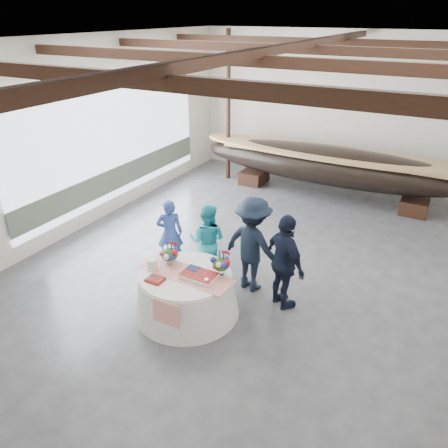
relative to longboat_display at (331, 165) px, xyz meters
The scene contains 14 objects.
floor 4.62m from the longboat_display, 87.99° to the right, with size 10.00×12.00×0.01m, color #3D3D42.
wall_back 1.97m from the longboat_display, 83.89° to the left, with size 10.00×0.02×4.50m, color silver.
wall_front 10.60m from the longboat_display, 89.13° to the right, with size 10.00×0.02×4.50m, color silver.
wall_left 6.75m from the longboat_display, 136.99° to the right, with size 0.02×12.00×4.50m, color silver.
ceiling 5.74m from the longboat_display, 87.99° to the right, with size 10.00×12.00×0.01m, color white.
pavilion_structure 4.82m from the longboat_display, 87.56° to the right, with size 9.80×11.76×4.50m.
open_bay 6.01m from the longboat_display, 143.71° to the right, with size 0.03×7.00×3.20m.
longboat_display is the anchor object (origin of this frame).
banquet_table 6.69m from the longboat_display, 95.49° to the right, with size 1.89×1.89×0.81m.
tabletop_items 6.52m from the longboat_display, 95.59° to the right, with size 1.77×0.98×0.40m.
guest_woman_blue 5.70m from the longboat_display, 108.98° to the right, with size 0.55×0.36×1.50m, color navy.
guest_woman_teal 5.47m from the longboat_display, 99.85° to the right, with size 0.77×0.60×1.59m, color #22A9B4.
guest_man_left 5.35m from the longboat_display, 89.49° to the right, with size 1.23×0.71×1.91m, color black.
guest_man_right 5.68m from the longboat_display, 81.84° to the right, with size 1.08×0.45×1.84m, color black.
Camera 1 is at (2.88, -7.47, 4.95)m, focal length 35.00 mm.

